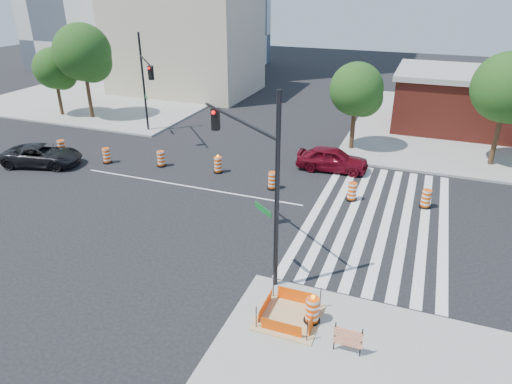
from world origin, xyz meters
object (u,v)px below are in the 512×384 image
dark_suv (42,155)px  signal_pole_se (254,163)px  red_coupe (332,159)px  signal_pole_nw (145,77)px

dark_suv → signal_pole_se: size_ratio=0.65×
signal_pole_se → red_coupe: bearing=-54.9°
dark_suv → signal_pole_se: 18.51m
red_coupe → signal_pole_se: signal_pole_se is taller
dark_suv → signal_pole_se: bearing=-124.4°
signal_pole_se → signal_pole_nw: size_ratio=1.04×
red_coupe → dark_suv: 18.73m
signal_pole_nw → dark_suv: bearing=-65.0°
red_coupe → signal_pole_nw: signal_pole_nw is taller
dark_suv → signal_pole_nw: 9.12m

